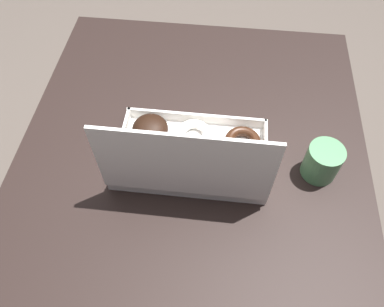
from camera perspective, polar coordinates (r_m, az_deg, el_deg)
ground_plane at (r=1.71m, az=0.19°, el=-13.24°), size 8.00×8.00×0.00m
dining_table at (r=1.12m, az=0.28°, el=-0.89°), size 0.93×0.98×0.77m
donut_box at (r=0.94m, az=-1.15°, el=-0.05°), size 0.39×0.25×0.26m
coffee_mug at (r=0.98m, az=19.27°, el=-1.14°), size 0.09×0.09×0.09m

